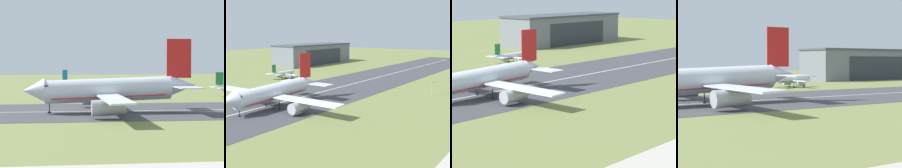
{
  "view_description": "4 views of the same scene",
  "coord_description": "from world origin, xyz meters",
  "views": [
    {
      "loc": [
        -44.94,
        -40.05,
        14.1
      ],
      "look_at": [
        -32.15,
        61.26,
        8.95
      ],
      "focal_mm": 85.0,
      "sensor_mm": 36.0,
      "label": 1
    },
    {
      "loc": [
        -106.3,
        10.22,
        27.85
      ],
      "look_at": [
        -13.65,
        75.11,
        8.42
      ],
      "focal_mm": 50.0,
      "sensor_mm": 36.0,
      "label": 2
    },
    {
      "loc": [
        -127.31,
        -27.38,
        31.95
      ],
      "look_at": [
        -29.45,
        61.48,
        7.81
      ],
      "focal_mm": 85.0,
      "sensor_mm": 36.0,
      "label": 3
    },
    {
      "loc": [
        -68.63,
        -2.11,
        10.22
      ],
      "look_at": [
        -30.81,
        56.58,
        6.54
      ],
      "focal_mm": 70.0,
      "sensor_mm": 36.0,
      "label": 4
    }
  ],
  "objects": [
    {
      "name": "runway_centreline",
      "position": [
        0.0,
        96.94,
        0.07
      ],
      "size": [
        400.93,
        0.7,
        0.01
      ],
      "primitive_type": "cube",
      "color": "silver",
      "rests_on": "runway_strip"
    },
    {
      "name": "runway_strip",
      "position": [
        0.0,
        96.94,
        0.03
      ],
      "size": [
        445.48,
        45.8,
        0.06
      ],
      "primitive_type": "cube",
      "color": "#3D3D42",
      "rests_on": "ground_plane"
    },
    {
      "name": "airplane_parked_centre",
      "position": [
        23.84,
        140.49,
        2.94
      ],
      "size": [
        19.67,
        19.12,
        8.87
      ],
      "color": "silver",
      "rests_on": "ground_plane"
    },
    {
      "name": "airplane_landing",
      "position": [
        -28.74,
        93.43,
        5.57
      ],
      "size": [
        44.74,
        60.58,
        18.87
      ],
      "color": "silver",
      "rests_on": "ground_plane"
    },
    {
      "name": "hangar_building",
      "position": [
        99.47,
        179.3,
        8.39
      ],
      "size": [
        76.57,
        23.98,
        16.74
      ],
      "color": "slate",
      "rests_on": "ground_plane"
    }
  ]
}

